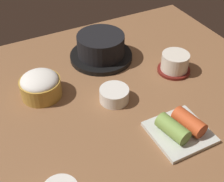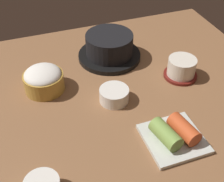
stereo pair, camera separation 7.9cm
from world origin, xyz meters
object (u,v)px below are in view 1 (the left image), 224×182
Objects in this scene: kimchi_plate at (180,128)px; rice_bowl at (40,85)px; stone_pot at (101,48)px; banchan_cup_center at (114,94)px; tea_cup_with_saucer at (175,63)px.

rice_bowl is at bearing 130.83° from kimchi_plate.
stone_pot reaches higher than banchan_cup_center.
stone_pot is 2.50× the size of banchan_cup_center.
stone_pot is at bearing 135.32° from tea_cup_with_saucer.
stone_pot reaches higher than rice_bowl.
tea_cup_with_saucer is at bearing 57.19° from kimchi_plate.
kimchi_plate is (24.15, -27.94, -1.54)cm from rice_bowl.
stone_pot is 36.57cm from kimchi_plate.
rice_bowl is 0.83× the size of kimchi_plate.
rice_bowl is 1.12× the size of tea_cup_with_saucer.
kimchi_plate reaches higher than banchan_cup_center.
stone_pot is at bearing 74.20° from banchan_cup_center.
stone_pot is 1.78× the size of rice_bowl.
tea_cup_with_saucer is 1.25× the size of banchan_cup_center.
banchan_cup_center is 19.07cm from kimchi_plate.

